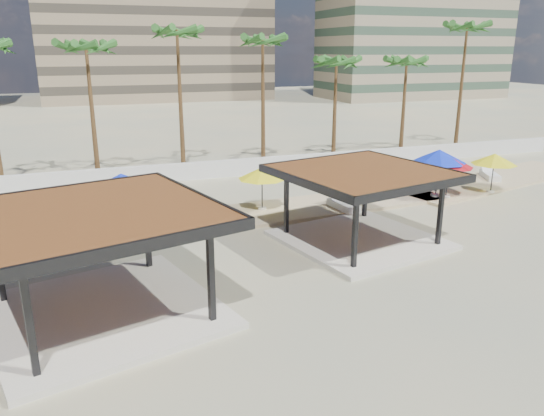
{
  "coord_description": "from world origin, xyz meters",
  "views": [
    {
      "loc": [
        -9.9,
        -18.99,
        8.58
      ],
      "look_at": [
        -1.75,
        3.42,
        1.4
      ],
      "focal_mm": 35.0,
      "sensor_mm": 36.0,
      "label": 1
    }
  ],
  "objects_px": {
    "pavilion_west": "(99,253)",
    "umbrella_c": "(449,162)",
    "pavilion_central": "(361,199)",
    "lounger_a": "(55,232)",
    "lounger_b": "(343,205)",
    "lounger_c": "(413,183)",
    "lounger_d": "(490,175)"
  },
  "relations": [
    {
      "from": "lounger_a",
      "to": "umbrella_c",
      "type": "bearing_deg",
      "value": -117.56
    },
    {
      "from": "pavilion_west",
      "to": "lounger_c",
      "type": "relative_size",
      "value": 3.65
    },
    {
      "from": "pavilion_west",
      "to": "umbrella_c",
      "type": "height_order",
      "value": "pavilion_west"
    },
    {
      "from": "lounger_d",
      "to": "lounger_a",
      "type": "bearing_deg",
      "value": 119.22
    },
    {
      "from": "lounger_b",
      "to": "lounger_c",
      "type": "xyz_separation_m",
      "value": [
        6.39,
        2.79,
        0.0
      ]
    },
    {
      "from": "lounger_b",
      "to": "lounger_c",
      "type": "height_order",
      "value": "same"
    },
    {
      "from": "umbrella_c",
      "to": "lounger_d",
      "type": "distance_m",
      "value": 6.87
    },
    {
      "from": "umbrella_c",
      "to": "pavilion_west",
      "type": "bearing_deg",
      "value": -158.44
    },
    {
      "from": "pavilion_central",
      "to": "lounger_d",
      "type": "distance_m",
      "value": 16.08
    },
    {
      "from": "pavilion_central",
      "to": "pavilion_west",
      "type": "height_order",
      "value": "pavilion_west"
    },
    {
      "from": "pavilion_central",
      "to": "umbrella_c",
      "type": "xyz_separation_m",
      "value": [
        8.26,
        4.5,
        0.27
      ]
    },
    {
      "from": "umbrella_c",
      "to": "lounger_b",
      "type": "relative_size",
      "value": 1.47
    },
    {
      "from": "lounger_d",
      "to": "pavilion_central",
      "type": "bearing_deg",
      "value": 142.4
    },
    {
      "from": "lounger_c",
      "to": "pavilion_west",
      "type": "bearing_deg",
      "value": 131.39
    },
    {
      "from": "pavilion_central",
      "to": "lounger_c",
      "type": "bearing_deg",
      "value": 30.98
    },
    {
      "from": "lounger_a",
      "to": "pavilion_central",
      "type": "bearing_deg",
      "value": -137.11
    },
    {
      "from": "pavilion_central",
      "to": "lounger_d",
      "type": "xyz_separation_m",
      "value": [
        14.12,
        7.51,
        -1.65
      ]
    },
    {
      "from": "pavilion_west",
      "to": "lounger_c",
      "type": "bearing_deg",
      "value": 14.33
    },
    {
      "from": "pavilion_central",
      "to": "umbrella_c",
      "type": "relative_size",
      "value": 2.27
    },
    {
      "from": "lounger_a",
      "to": "lounger_b",
      "type": "distance_m",
      "value": 14.76
    },
    {
      "from": "pavilion_central",
      "to": "lounger_a",
      "type": "xyz_separation_m",
      "value": [
        -13.27,
        5.2,
        -1.69
      ]
    },
    {
      "from": "pavilion_central",
      "to": "lounger_c",
      "type": "distance_m",
      "value": 10.89
    },
    {
      "from": "pavilion_central",
      "to": "lounger_a",
      "type": "bearing_deg",
      "value": 146.58
    },
    {
      "from": "umbrella_c",
      "to": "lounger_d",
      "type": "height_order",
      "value": "umbrella_c"
    },
    {
      "from": "pavilion_central",
      "to": "lounger_a",
      "type": "distance_m",
      "value": 14.35
    },
    {
      "from": "umbrella_c",
      "to": "lounger_a",
      "type": "distance_m",
      "value": 21.62
    },
    {
      "from": "lounger_b",
      "to": "pavilion_west",
      "type": "bearing_deg",
      "value": 114.89
    },
    {
      "from": "pavilion_central",
      "to": "lounger_c",
      "type": "height_order",
      "value": "pavilion_central"
    },
    {
      "from": "pavilion_west",
      "to": "lounger_c",
      "type": "distance_m",
      "value": 22.19
    },
    {
      "from": "pavilion_central",
      "to": "lounger_d",
      "type": "bearing_deg",
      "value": 15.98
    },
    {
      "from": "lounger_c",
      "to": "lounger_d",
      "type": "bearing_deg",
      "value": -75.84
    },
    {
      "from": "umbrella_c",
      "to": "lounger_a",
      "type": "height_order",
      "value": "umbrella_c"
    }
  ]
}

